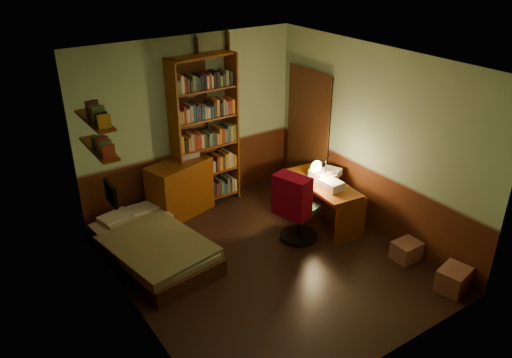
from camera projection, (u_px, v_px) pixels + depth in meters
floor at (267, 262)px, 6.53m from camera, size 3.50×4.00×0.02m
ceiling at (269, 62)px, 5.37m from camera, size 3.50×4.00×0.02m
wall_back at (190, 124)px, 7.44m from camera, size 3.50×0.02×2.60m
wall_left at (126, 213)px, 5.07m from camera, size 0.02×4.00×2.60m
wall_right at (373, 141)px, 6.83m from camera, size 0.02×4.00×2.60m
wall_front at (397, 252)px, 4.45m from camera, size 3.50×0.02×2.60m
doorway at (309, 134)px, 7.91m from camera, size 0.06×0.90×2.00m
door_trim at (307, 134)px, 7.89m from camera, size 0.02×0.98×2.08m
bed at (151, 239)px, 6.50m from camera, size 1.23×1.97×0.55m
dresser at (180, 188)px, 7.47m from camera, size 1.04×0.72×0.84m
mini_stereo at (188, 152)px, 7.45m from camera, size 0.30×0.23×0.16m
bookshelf at (205, 133)px, 7.46m from camera, size 1.03×0.41×2.33m
bottle_left at (196, 45)px, 6.97m from camera, size 0.08×0.08×0.23m
bottle_right at (227, 41)px, 7.22m from camera, size 0.07×0.07×0.25m
desk at (321, 203)px, 7.25m from camera, size 0.64×1.30×0.67m
paper_stack at (332, 172)px, 7.29m from camera, size 0.27×0.31×0.10m
desk_lamp at (326, 164)px, 7.02m from camera, size 0.18×0.18×0.52m
office_chair at (300, 211)px, 6.84m from camera, size 0.52×0.49×0.86m
red_jacket at (305, 168)px, 6.42m from camera, size 0.29×0.50×0.57m
wall_shelf_lower at (99, 149)px, 5.81m from camera, size 0.20×0.90×0.03m
wall_shelf_upper at (95, 120)px, 5.66m from camera, size 0.20×0.90×0.03m
framed_picture at (111, 194)px, 5.55m from camera, size 0.04×0.32×0.26m
cardboard_box_a at (453, 279)px, 5.96m from camera, size 0.43×0.38×0.28m
cardboard_box_b at (406, 250)px, 6.53m from camera, size 0.35×0.29×0.24m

